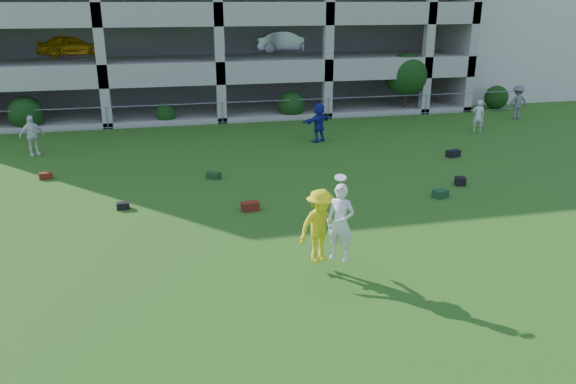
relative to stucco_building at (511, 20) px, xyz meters
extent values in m
plane|color=#235114|center=(-23.00, -28.00, -5.00)|extent=(100.00, 100.00, 0.00)
cube|color=beige|center=(0.00, 0.00, 0.00)|extent=(16.00, 14.00, 10.00)
imported|color=white|center=(-31.77, -13.70, -4.12)|extent=(1.11, 0.85, 1.75)
imported|color=navy|center=(-19.03, -14.10, -4.07)|extent=(1.77, 1.34, 1.86)
imported|color=silver|center=(-10.55, -13.94, -4.18)|extent=(0.70, 0.57, 1.64)
imported|color=slate|center=(-6.62, -11.42, -4.05)|extent=(1.24, 0.72, 1.90)
cube|color=#58110F|center=(-23.72, -22.52, -4.86)|extent=(0.60, 0.39, 0.28)
cube|color=black|center=(-27.70, -21.47, -4.89)|extent=(0.41, 0.27, 0.22)
cube|color=#133416|center=(-17.18, -22.74, -4.87)|extent=(0.59, 0.50, 0.26)
cube|color=black|center=(-15.83, -21.68, -4.85)|extent=(0.44, 0.44, 0.30)
cube|color=black|center=(-14.15, -18.08, -4.85)|extent=(0.66, 0.44, 0.30)
cube|color=#56170E|center=(-30.69, -17.44, -4.88)|extent=(0.48, 0.33, 0.24)
cube|color=#153B1D|center=(-24.51, -18.85, -4.88)|extent=(0.58, 0.54, 0.25)
imported|color=yellow|center=(-22.72, -27.05, -3.81)|extent=(1.37, 1.07, 1.86)
imported|color=white|center=(-22.39, -27.60, -3.54)|extent=(0.81, 0.77, 1.86)
cylinder|color=white|center=(-22.39, -27.48, -2.47)|extent=(0.28, 0.27, 0.12)
cube|color=#9E998C|center=(-23.00, 4.75, 1.00)|extent=(30.00, 0.50, 12.00)
cube|color=#9E998C|center=(-8.25, -2.00, 1.00)|extent=(0.50, 14.00, 12.00)
cube|color=#9E998C|center=(-23.00, -2.00, -4.85)|extent=(30.00, 14.00, 0.30)
cube|color=#9E998C|center=(-23.00, -2.00, -1.85)|extent=(30.00, 14.00, 0.30)
cube|color=#9E998C|center=(-23.00, -2.00, 1.15)|extent=(30.00, 14.00, 0.30)
cube|color=#9E998C|center=(-23.00, -8.85, -2.45)|extent=(30.00, 0.30, 0.90)
cube|color=#9E998C|center=(-23.00, -8.85, 0.55)|extent=(30.00, 0.30, 0.90)
cube|color=#9E998C|center=(-29.00, -8.75, 1.00)|extent=(0.50, 0.50, 12.00)
cube|color=#9E998C|center=(-23.00, -8.75, 1.00)|extent=(0.50, 0.50, 12.00)
cube|color=#9E998C|center=(-17.00, -8.75, 1.00)|extent=(0.50, 0.50, 12.00)
cube|color=#9E998C|center=(-11.00, -8.75, 1.00)|extent=(0.50, 0.50, 12.00)
cube|color=#605E59|center=(-23.00, 0.00, 1.00)|extent=(29.00, 9.00, 11.60)
imported|color=#FBB50D|center=(-30.88, -4.00, -1.04)|extent=(4.00, 1.90, 1.32)
imported|color=silver|center=(-18.44, -4.00, -1.04)|extent=(4.19, 2.07, 1.32)
cylinder|color=gray|center=(-29.00, -9.00, -4.40)|extent=(0.06, 0.06, 1.20)
cylinder|color=gray|center=(-23.00, -9.00, -4.40)|extent=(0.06, 0.06, 1.20)
cylinder|color=gray|center=(-17.00, -9.00, -4.40)|extent=(0.06, 0.06, 1.20)
cylinder|color=gray|center=(-11.00, -9.00, -4.40)|extent=(0.06, 0.06, 1.20)
cylinder|color=gray|center=(-5.00, -9.00, -4.40)|extent=(0.06, 0.06, 1.20)
cylinder|color=gray|center=(-23.00, -9.00, -3.85)|extent=(36.00, 0.04, 0.04)
cylinder|color=gray|center=(-23.00, -9.00, -4.92)|extent=(36.00, 0.04, 0.04)
sphere|color=#163D11|center=(-33.00, -8.40, -4.12)|extent=(1.76, 1.76, 1.76)
sphere|color=#163D11|center=(-26.00, -8.40, -4.45)|extent=(1.10, 1.10, 1.10)
sphere|color=#163D11|center=(-19.00, -8.40, -4.23)|extent=(1.54, 1.54, 1.54)
cylinder|color=#382314|center=(-12.00, -8.20, -4.02)|extent=(0.16, 0.16, 1.96)
sphere|color=#163D11|center=(-12.00, -8.20, -2.76)|extent=(2.52, 2.52, 2.52)
sphere|color=#163D11|center=(-6.00, -8.40, -4.29)|extent=(1.43, 1.43, 1.43)
camera|label=1|loc=(-26.35, -39.20, 1.40)|focal=35.00mm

